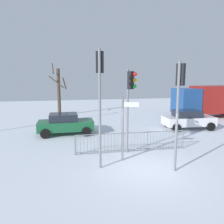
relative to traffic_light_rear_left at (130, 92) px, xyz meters
The scene contains 10 objects.
ground_plane 3.91m from the traffic_light_rear_left, 86.55° to the right, with size 60.00×60.00×0.00m, color silver.
traffic_light_rear_left is the anchor object (origin of this frame).
traffic_light_mid_left 2.89m from the traffic_light_rear_left, 61.21° to the right, with size 0.48×0.45×4.66m.
traffic_light_mid_right 2.42m from the traffic_light_rear_left, 139.49° to the right, with size 0.37×0.56×5.17m.
direction_sign_post 1.88m from the traffic_light_rear_left, 119.66° to the right, with size 0.76×0.27×3.09m.
pedestrian_guard_railing 2.67m from the traffic_light_rear_left, 43.51° to the left, with size 6.03×0.22×1.07m.
car_green_near 6.22m from the traffic_light_rear_left, 125.69° to the left, with size 3.81×1.94×1.47m.
car_white_trailing 7.78m from the traffic_light_rear_left, 36.24° to the left, with size 3.89×2.11×1.47m.
delivery_truck 13.76m from the traffic_light_rear_left, 38.70° to the left, with size 7.16×3.00×3.10m.
bare_tree_left 13.19m from the traffic_light_rear_left, 107.41° to the left, with size 1.72×1.45×5.39m.
Camera 1 is at (-3.36, -8.79, 4.03)m, focal length 35.78 mm.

